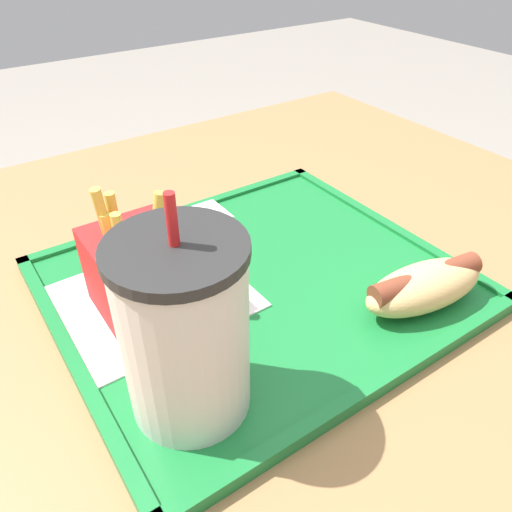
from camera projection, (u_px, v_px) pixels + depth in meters
name	position (u px, v px, depth m)	size (l,w,h in m)	color
dining_table	(239.00, 502.00, 0.70)	(1.06, 0.90, 0.73)	olive
food_tray	(256.00, 284.00, 0.50)	(0.38, 0.34, 0.01)	#197233
paper_napkin	(150.00, 298.00, 0.48)	(0.18, 0.15, 0.00)	white
soda_cup	(185.00, 331.00, 0.34)	(0.09, 0.09, 0.18)	silver
hot_dog_far	(424.00, 286.00, 0.46)	(0.13, 0.07, 0.04)	#DBB270
fries_carton	(141.00, 266.00, 0.45)	(0.09, 0.07, 0.12)	red
sauce_cup_mayo	(205.00, 219.00, 0.58)	(0.05, 0.05, 0.02)	silver
sauce_cup_ketchup	(148.00, 239.00, 0.54)	(0.05, 0.05, 0.02)	silver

